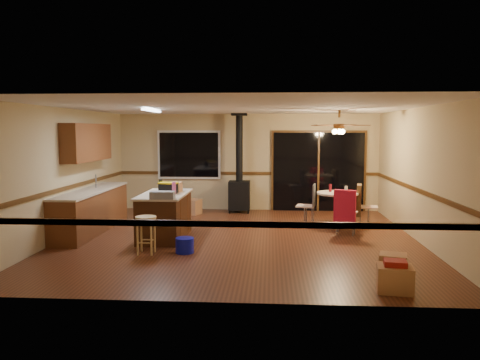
# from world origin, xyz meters

# --- Properties ---
(floor) EXTENTS (7.00, 7.00, 0.00)m
(floor) POSITION_xyz_m (0.00, 0.00, 0.00)
(floor) COLOR #4D2515
(floor) RESTS_ON ground
(ceiling) EXTENTS (7.00, 7.00, 0.00)m
(ceiling) POSITION_xyz_m (0.00, 0.00, 2.60)
(ceiling) COLOR silver
(ceiling) RESTS_ON ground
(wall_back) EXTENTS (7.00, 0.00, 7.00)m
(wall_back) POSITION_xyz_m (0.00, 3.50, 1.30)
(wall_back) COLOR tan
(wall_back) RESTS_ON ground
(wall_front) EXTENTS (7.00, 0.00, 7.00)m
(wall_front) POSITION_xyz_m (0.00, -3.50, 1.30)
(wall_front) COLOR tan
(wall_front) RESTS_ON ground
(wall_left) EXTENTS (0.00, 7.00, 7.00)m
(wall_left) POSITION_xyz_m (-3.50, 0.00, 1.30)
(wall_left) COLOR tan
(wall_left) RESTS_ON ground
(wall_right) EXTENTS (0.00, 7.00, 7.00)m
(wall_right) POSITION_xyz_m (3.50, 0.00, 1.30)
(wall_right) COLOR tan
(wall_right) RESTS_ON ground
(chair_rail) EXTENTS (7.00, 7.00, 0.08)m
(chair_rail) POSITION_xyz_m (0.00, 0.00, 1.00)
(chair_rail) COLOR #4C2E13
(chair_rail) RESTS_ON ground
(window) EXTENTS (1.72, 0.10, 1.32)m
(window) POSITION_xyz_m (-1.60, 3.45, 1.50)
(window) COLOR black
(window) RESTS_ON ground
(sliding_door) EXTENTS (2.52, 0.10, 2.10)m
(sliding_door) POSITION_xyz_m (1.90, 3.45, 1.05)
(sliding_door) COLOR black
(sliding_door) RESTS_ON ground
(lower_cabinets) EXTENTS (0.60, 3.00, 0.86)m
(lower_cabinets) POSITION_xyz_m (-3.20, 0.50, 0.43)
(lower_cabinets) COLOR brown
(lower_cabinets) RESTS_ON ground
(countertop) EXTENTS (0.64, 3.04, 0.04)m
(countertop) POSITION_xyz_m (-3.20, 0.50, 0.88)
(countertop) COLOR #BDAB93
(countertop) RESTS_ON lower_cabinets
(upper_cabinets) EXTENTS (0.35, 2.00, 0.80)m
(upper_cabinets) POSITION_xyz_m (-3.33, 0.70, 1.90)
(upper_cabinets) COLOR brown
(upper_cabinets) RESTS_ON ground
(kitchen_island) EXTENTS (0.88, 1.68, 0.90)m
(kitchen_island) POSITION_xyz_m (-1.50, 0.00, 0.45)
(kitchen_island) COLOR #3B1E0E
(kitchen_island) RESTS_ON ground
(wood_stove) EXTENTS (0.55, 0.50, 2.52)m
(wood_stove) POSITION_xyz_m (-0.20, 3.05, 0.73)
(wood_stove) COLOR black
(wood_stove) RESTS_ON ground
(ceiling_fan) EXTENTS (0.24, 0.24, 0.55)m
(ceiling_fan) POSITION_xyz_m (2.12, 1.31, 2.21)
(ceiling_fan) COLOR brown
(ceiling_fan) RESTS_ON ceiling
(fluorescent_strip) EXTENTS (0.10, 1.20, 0.04)m
(fluorescent_strip) POSITION_xyz_m (-1.80, 0.30, 2.56)
(fluorescent_strip) COLOR white
(fluorescent_strip) RESTS_ON ceiling
(toolbox_grey) EXTENTS (0.45, 0.26, 0.14)m
(toolbox_grey) POSITION_xyz_m (-1.37, -0.72, 0.97)
(toolbox_grey) COLOR slate
(toolbox_grey) RESTS_ON kitchen_island
(toolbox_black) EXTENTS (0.38, 0.24, 0.19)m
(toolbox_black) POSITION_xyz_m (-1.42, 0.02, 1.00)
(toolbox_black) COLOR black
(toolbox_black) RESTS_ON kitchen_island
(toolbox_yellow_lid) EXTENTS (0.40, 0.26, 0.03)m
(toolbox_yellow_lid) POSITION_xyz_m (-1.42, 0.02, 1.11)
(toolbox_yellow_lid) COLOR gold
(toolbox_yellow_lid) RESTS_ON toolbox_black
(box_on_island) EXTENTS (0.24, 0.31, 0.19)m
(box_on_island) POSITION_xyz_m (-1.32, 0.29, 1.00)
(box_on_island) COLOR #A57149
(box_on_island) RESTS_ON kitchen_island
(bottle_dark) EXTENTS (0.10, 0.10, 0.27)m
(bottle_dark) POSITION_xyz_m (-1.60, 0.13, 1.04)
(bottle_dark) COLOR black
(bottle_dark) RESTS_ON kitchen_island
(bottle_pink) EXTENTS (0.09, 0.09, 0.24)m
(bottle_pink) POSITION_xyz_m (-1.28, -0.11, 1.02)
(bottle_pink) COLOR #D84C8C
(bottle_pink) RESTS_ON kitchen_island
(bottle_white) EXTENTS (0.07, 0.07, 0.19)m
(bottle_white) POSITION_xyz_m (-1.44, 0.39, 1.00)
(bottle_white) COLOR white
(bottle_white) RESTS_ON kitchen_island
(bar_stool) EXTENTS (0.41, 0.41, 0.66)m
(bar_stool) POSITION_xyz_m (-1.54, -1.25, 0.33)
(bar_stool) COLOR tan
(bar_stool) RESTS_ON floor
(blue_bucket) EXTENTS (0.41, 0.41, 0.27)m
(blue_bucket) POSITION_xyz_m (-0.88, -1.14, 0.13)
(blue_bucket) COLOR #0D12B7
(blue_bucket) RESTS_ON floor
(dining_table) EXTENTS (0.92, 0.92, 0.78)m
(dining_table) POSITION_xyz_m (2.12, 1.31, 0.53)
(dining_table) COLOR black
(dining_table) RESTS_ON ground
(glass_red) EXTENTS (0.08, 0.08, 0.18)m
(glass_red) POSITION_xyz_m (1.97, 1.41, 0.87)
(glass_red) COLOR #590C14
(glass_red) RESTS_ON dining_table
(glass_cream) EXTENTS (0.07, 0.07, 0.15)m
(glass_cream) POSITION_xyz_m (2.30, 1.26, 0.86)
(glass_cream) COLOR beige
(glass_cream) RESTS_ON dining_table
(chair_left) EXTENTS (0.48, 0.47, 0.51)m
(chair_left) POSITION_xyz_m (1.52, 1.39, 0.59)
(chair_left) COLOR #C2A390
(chair_left) RESTS_ON ground
(chair_near) EXTENTS (0.56, 0.58, 0.70)m
(chair_near) POSITION_xyz_m (2.15, 0.44, 0.60)
(chair_near) COLOR #C2A390
(chair_near) RESTS_ON ground
(chair_right) EXTENTS (0.53, 0.50, 0.70)m
(chair_right) POSITION_xyz_m (2.64, 1.40, 0.60)
(chair_right) COLOR #C2A390
(chair_right) RESTS_ON ground
(box_under_window) EXTENTS (0.59, 0.53, 0.39)m
(box_under_window) POSITION_xyz_m (-1.44, 2.67, 0.20)
(box_under_window) COLOR #A57149
(box_under_window) RESTS_ON floor
(box_corner_a) EXTENTS (0.51, 0.45, 0.35)m
(box_corner_a) POSITION_xyz_m (2.29, -2.94, 0.18)
(box_corner_a) COLOR #A57149
(box_corner_a) RESTS_ON floor
(box_corner_b) EXTENTS (0.47, 0.43, 0.32)m
(box_corner_b) POSITION_xyz_m (2.46, -2.19, 0.16)
(box_corner_b) COLOR #A57149
(box_corner_b) RESTS_ON floor
(box_small_red) EXTENTS (0.32, 0.28, 0.08)m
(box_small_red) POSITION_xyz_m (2.29, -2.94, 0.39)
(box_small_red) COLOR maroon
(box_small_red) RESTS_ON box_corner_a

